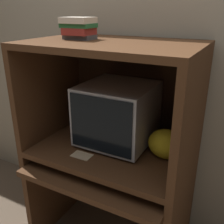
# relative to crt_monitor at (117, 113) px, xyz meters

# --- Properties ---
(wall_back) EXTENTS (6.00, 0.06, 2.60)m
(wall_back) POSITION_rel_crt_monitor_xyz_m (0.00, 0.32, 0.34)
(wall_back) COLOR gray
(wall_back) RESTS_ON ground_plane
(desk_base) EXTENTS (0.99, 0.72, 0.66)m
(desk_base) POSITION_rel_crt_monitor_xyz_m (0.00, -0.12, -0.54)
(desk_base) COLOR #4C2D19
(desk_base) RESTS_ON ground_plane
(desk_monitor_shelf) EXTENTS (0.99, 0.66, 0.10)m
(desk_monitor_shelf) POSITION_rel_crt_monitor_xyz_m (0.00, -0.07, -0.23)
(desk_monitor_shelf) COLOR #4C2D19
(desk_monitor_shelf) RESTS_ON desk_base
(hutch_upper) EXTENTS (0.99, 0.66, 0.65)m
(hutch_upper) POSITION_rel_crt_monitor_xyz_m (0.00, -0.04, 0.23)
(hutch_upper) COLOR #4C2D19
(hutch_upper) RESTS_ON desk_monitor_shelf
(crt_monitor) EXTENTS (0.43, 0.45, 0.39)m
(crt_monitor) POSITION_rel_crt_monitor_xyz_m (0.00, 0.00, 0.00)
(crt_monitor) COLOR #B2B2B7
(crt_monitor) RESTS_ON desk_monitor_shelf
(keyboard) EXTENTS (0.46, 0.14, 0.03)m
(keyboard) POSITION_rel_crt_monitor_xyz_m (0.04, -0.21, -0.29)
(keyboard) COLOR beige
(keyboard) RESTS_ON desk_base
(mouse) EXTENTS (0.07, 0.04, 0.03)m
(mouse) POSITION_rel_crt_monitor_xyz_m (0.32, -0.20, -0.28)
(mouse) COLOR black
(mouse) RESTS_ON desk_base
(snack_bag) EXTENTS (0.22, 0.16, 0.18)m
(snack_bag) POSITION_rel_crt_monitor_xyz_m (0.34, -0.04, -0.11)
(snack_bag) COLOR gold
(snack_bag) RESTS_ON desk_monitor_shelf
(book_stack) EXTENTS (0.19, 0.15, 0.12)m
(book_stack) POSITION_rel_crt_monitor_xyz_m (-0.22, -0.07, 0.52)
(book_stack) COLOR #4C4C51
(book_stack) RESTS_ON hutch_upper
(paper_card) EXTENTS (0.12, 0.08, 0.00)m
(paper_card) POSITION_rel_crt_monitor_xyz_m (-0.11, -0.26, -0.20)
(paper_card) COLOR #CCB28C
(paper_card) RESTS_ON desk_monitor_shelf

